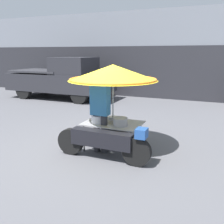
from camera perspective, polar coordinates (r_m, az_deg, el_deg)
ground_plane at (r=5.50m, az=-3.65°, el=-9.06°), size 36.00×36.00×0.00m
shopfront_building at (r=12.74m, az=13.00°, el=12.59°), size 28.00×2.06×4.00m
vendor_motorcycle_cart at (r=5.19m, az=-0.03°, el=6.25°), size 2.01×1.87×1.86m
vendor_person at (r=5.22m, az=-2.70°, el=0.62°), size 0.38×0.23×1.68m
pickup_truck at (r=11.87m, az=-11.27°, el=7.47°), size 4.95×1.88×1.90m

